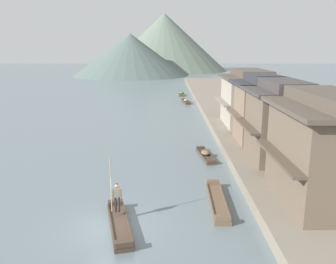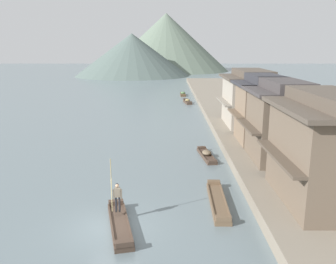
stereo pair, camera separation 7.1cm
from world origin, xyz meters
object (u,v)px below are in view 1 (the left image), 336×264
boat_foreground_poled (120,225)px  boatman_person (118,194)px  house_waterfront_tall (263,109)px  boat_moored_far (183,94)px  house_waterfront_narrow (251,98)px  house_waterfront_second (282,121)px  boat_moored_second (218,202)px  boat_moored_third (207,155)px  house_waterfront_nearest (331,150)px  boat_moored_nearest (187,102)px

boat_foreground_poled → boatman_person: boatman_person is taller
house_waterfront_tall → boat_foreground_poled: bearing=-126.8°
boat_moored_far → house_waterfront_tall: bearing=-81.3°
boat_foreground_poled → house_waterfront_narrow: size_ratio=0.63×
boat_moored_far → house_waterfront_second: house_waterfront_second is taller
boat_moored_second → boat_moored_third: (0.27, 9.47, 0.04)m
boat_moored_far → house_waterfront_nearest: (6.23, -51.46, 3.50)m
boatman_person → boat_moored_third: (6.05, 11.50, -1.34)m
boat_moored_second → house_waterfront_nearest: house_waterfront_nearest is taller
house_waterfront_tall → house_waterfront_narrow: size_ratio=0.78×
boat_foreground_poled → house_waterfront_tall: 18.91m
boatman_person → boat_moored_nearest: bearing=82.1°
boat_moored_third → house_waterfront_tall: bearing=25.6°
boat_moored_second → house_waterfront_narrow: (6.12, 19.40, 3.60)m
boat_moored_third → house_waterfront_narrow: (5.85, 9.92, 3.57)m
house_waterfront_second → house_waterfront_tall: 5.49m
boat_moored_nearest → house_waterfront_tall: size_ratio=0.65×
boat_foreground_poled → house_waterfront_nearest: house_waterfront_nearest is taller
house_waterfront_tall → house_waterfront_narrow: bearing=85.7°
boat_moored_third → house_waterfront_narrow: house_waterfront_narrow is taller
house_waterfront_tall → boatman_person: bearing=-128.9°
boat_moored_nearest → house_waterfront_tall: 29.04m
boat_moored_far → house_waterfront_nearest: house_waterfront_nearest is taller
boat_moored_second → house_waterfront_narrow: 20.66m
boatman_person → house_waterfront_tall: house_waterfront_tall is taller
boat_moored_far → boat_moored_nearest: bearing=-87.6°
boat_moored_second → boat_moored_far: 50.37m
boat_moored_second → house_waterfront_nearest: bearing=-10.4°
house_waterfront_tall → house_waterfront_second: bearing=-89.4°
boat_moored_second → boat_moored_far: size_ratio=1.39×
boat_foreground_poled → boat_moored_nearest: boat_moored_nearest is taller
house_waterfront_second → boat_moored_nearest: bearing=99.2°
boat_moored_nearest → house_waterfront_tall: bearing=-79.1°
boat_foreground_poled → house_waterfront_second: 15.02m
house_waterfront_tall → boat_moored_nearest: bearing=100.9°
house_waterfront_narrow → boat_moored_nearest: bearing=106.0°
boat_moored_third → boat_moored_far: bearing=90.8°
boat_moored_third → house_waterfront_second: bearing=-29.0°
boat_moored_nearest → boat_moored_far: (-0.42, 10.05, 0.01)m
house_waterfront_nearest → boat_moored_far: bearing=96.9°
boat_moored_second → house_waterfront_narrow: house_waterfront_narrow is taller
house_waterfront_tall → house_waterfront_narrow: (0.56, 7.39, -0.02)m
house_waterfront_tall → boat_moored_third: bearing=-154.4°
boat_moored_nearest → house_waterfront_narrow: (6.01, -20.91, 3.51)m
boat_moored_nearest → boat_moored_far: size_ratio=1.00×
boat_foreground_poled → boat_moored_nearest: bearing=82.5°
boat_moored_far → house_waterfront_narrow: bearing=-78.3°
boat_moored_nearest → boat_moored_second: (-0.11, -40.31, -0.10)m
boat_foreground_poled → house_waterfront_narrow: 25.39m
house_waterfront_second → boat_foreground_poled: bearing=-140.0°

